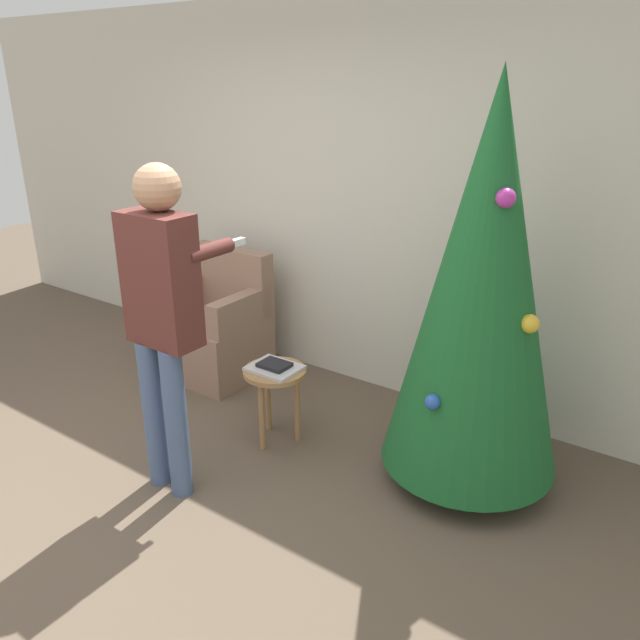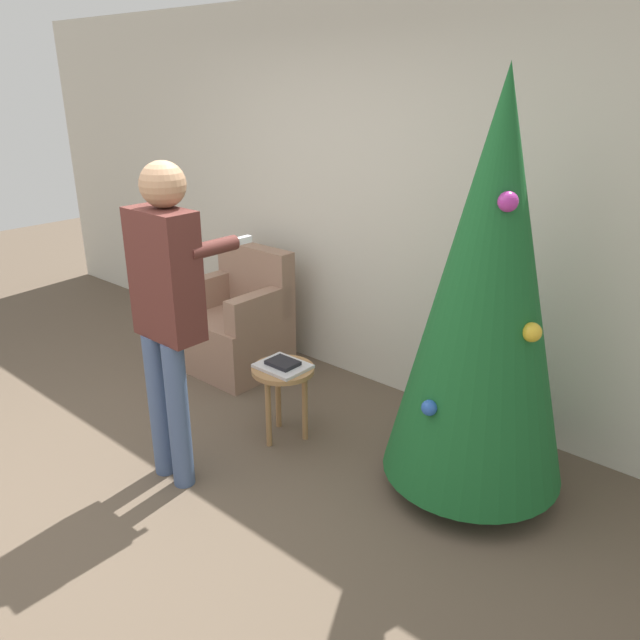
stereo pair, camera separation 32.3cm
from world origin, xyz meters
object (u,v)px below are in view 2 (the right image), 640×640
at_px(christmas_tree, 488,289).
at_px(person_standing, 167,299).
at_px(side_stool, 283,380).
at_px(armchair, 238,326).

bearing_deg(christmas_tree, person_standing, -143.13).
relative_size(person_standing, side_stool, 3.63).
distance_m(armchair, person_standing, 1.63).
distance_m(christmas_tree, person_standing, 1.66).
bearing_deg(armchair, person_standing, -55.12).
xyz_separation_m(christmas_tree, side_stool, (-1.15, -0.32, -0.77)).
bearing_deg(person_standing, christmas_tree, 36.87).
height_order(armchair, person_standing, person_standing).
bearing_deg(christmas_tree, armchair, 174.72).
distance_m(person_standing, side_stool, 0.97).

